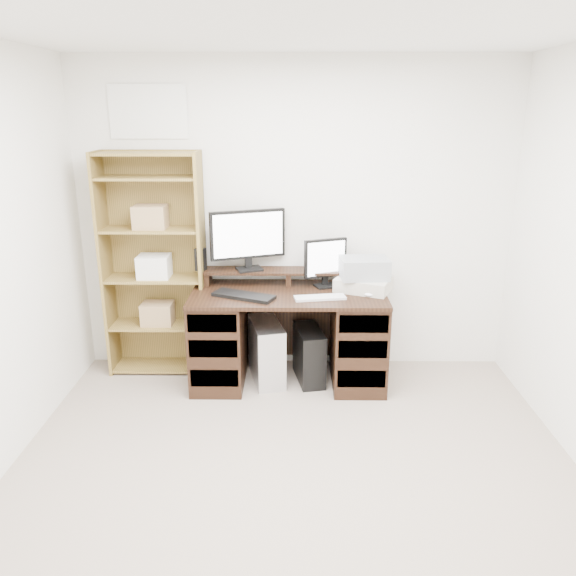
{
  "coord_description": "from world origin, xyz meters",
  "views": [
    {
      "loc": [
        -0.01,
        -2.48,
        2.1
      ],
      "look_at": [
        -0.05,
        1.43,
        0.85
      ],
      "focal_mm": 35.0,
      "sensor_mm": 36.0,
      "label": 1
    }
  ],
  "objects_px": {
    "monitor_small": "(325,261)",
    "tower_black": "(309,355)",
    "printer": "(363,284)",
    "bookshelf": "(155,263)",
    "desk": "(288,335)",
    "monitor_wide": "(248,237)",
    "tower_silver": "(266,351)"
  },
  "relations": [
    {
      "from": "monitor_small",
      "to": "tower_black",
      "type": "bearing_deg",
      "value": -152.84
    },
    {
      "from": "printer",
      "to": "bookshelf",
      "type": "xyz_separation_m",
      "value": [
        -1.66,
        0.16,
        0.12
      ]
    },
    {
      "from": "monitor_small",
      "to": "tower_black",
      "type": "distance_m",
      "value": 0.77
    },
    {
      "from": "desk",
      "to": "bookshelf",
      "type": "height_order",
      "value": "bookshelf"
    },
    {
      "from": "monitor_wide",
      "to": "tower_black",
      "type": "relative_size",
      "value": 1.26
    },
    {
      "from": "monitor_small",
      "to": "printer",
      "type": "distance_m",
      "value": 0.35
    },
    {
      "from": "monitor_wide",
      "to": "bookshelf",
      "type": "xyz_separation_m",
      "value": [
        -0.75,
        0.0,
        -0.22
      ]
    },
    {
      "from": "bookshelf",
      "to": "tower_black",
      "type": "bearing_deg",
      "value": -9.37
    },
    {
      "from": "tower_black",
      "to": "bookshelf",
      "type": "bearing_deg",
      "value": 159.93
    },
    {
      "from": "printer",
      "to": "tower_black",
      "type": "bearing_deg",
      "value": -151.65
    },
    {
      "from": "desk",
      "to": "tower_silver",
      "type": "height_order",
      "value": "desk"
    },
    {
      "from": "monitor_wide",
      "to": "printer",
      "type": "height_order",
      "value": "monitor_wide"
    },
    {
      "from": "monitor_wide",
      "to": "tower_black",
      "type": "xyz_separation_m",
      "value": [
        0.49,
        -0.2,
        -0.92
      ]
    },
    {
      "from": "bookshelf",
      "to": "printer",
      "type": "bearing_deg",
      "value": -5.61
    },
    {
      "from": "monitor_wide",
      "to": "desk",
      "type": "bearing_deg",
      "value": -53.28
    },
    {
      "from": "tower_silver",
      "to": "bookshelf",
      "type": "xyz_separation_m",
      "value": [
        -0.9,
        0.21,
        0.67
      ]
    },
    {
      "from": "monitor_small",
      "to": "tower_silver",
      "type": "height_order",
      "value": "monitor_small"
    },
    {
      "from": "monitor_small",
      "to": "bookshelf",
      "type": "distance_m",
      "value": 1.37
    },
    {
      "from": "desk",
      "to": "bookshelf",
      "type": "bearing_deg",
      "value": 168.79
    },
    {
      "from": "tower_silver",
      "to": "tower_black",
      "type": "xyz_separation_m",
      "value": [
        0.34,
        0.0,
        -0.03
      ]
    },
    {
      "from": "tower_silver",
      "to": "desk",
      "type": "bearing_deg",
      "value": -15.68
    },
    {
      "from": "monitor_wide",
      "to": "printer",
      "type": "distance_m",
      "value": 0.98
    },
    {
      "from": "desk",
      "to": "monitor_wide",
      "type": "height_order",
      "value": "monitor_wide"
    },
    {
      "from": "desk",
      "to": "tower_black",
      "type": "xyz_separation_m",
      "value": [
        0.17,
        0.01,
        -0.17
      ]
    },
    {
      "from": "printer",
      "to": "bookshelf",
      "type": "relative_size",
      "value": 0.22
    },
    {
      "from": "monitor_small",
      "to": "printer",
      "type": "height_order",
      "value": "monitor_small"
    },
    {
      "from": "desk",
      "to": "monitor_wide",
      "type": "bearing_deg",
      "value": 146.63
    },
    {
      "from": "monitor_wide",
      "to": "tower_silver",
      "type": "relative_size",
      "value": 1.19
    },
    {
      "from": "monitor_wide",
      "to": "monitor_small",
      "type": "xyz_separation_m",
      "value": [
        0.61,
        -0.06,
        -0.18
      ]
    },
    {
      "from": "desk",
      "to": "monitor_small",
      "type": "distance_m",
      "value": 0.66
    },
    {
      "from": "desk",
      "to": "monitor_small",
      "type": "bearing_deg",
      "value": 26.92
    },
    {
      "from": "desk",
      "to": "tower_silver",
      "type": "bearing_deg",
      "value": 178.03
    }
  ]
}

